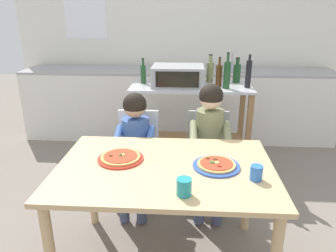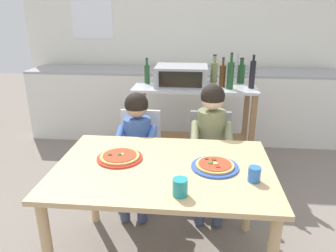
{
  "view_description": "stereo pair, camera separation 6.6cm",
  "coord_description": "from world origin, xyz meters",
  "px_view_note": "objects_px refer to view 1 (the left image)",
  "views": [
    {
      "loc": [
        0.13,
        -1.73,
        1.62
      ],
      "look_at": [
        0.0,
        0.3,
        0.88
      ],
      "focal_mm": 33.98,
      "sensor_mm": 36.0,
      "label": 1
    },
    {
      "loc": [
        0.19,
        -1.72,
        1.62
      ],
      "look_at": [
        0.0,
        0.3,
        0.88
      ],
      "focal_mm": 33.98,
      "sensor_mm": 36.0,
      "label": 2
    }
  ],
  "objects_px": {
    "pizza_plate_blue_rimmed": "(216,165)",
    "pizza_plate_red_rimmed": "(121,158)",
    "child_in_blue_striped_shirt": "(135,139)",
    "bottle_clear_vinegar": "(143,73)",
    "dining_chair_left": "(138,152)",
    "toaster_oven": "(178,75)",
    "bottle_dark_olive_oil": "(248,74)",
    "bottle_slim_sauce": "(219,75)",
    "dining_chair_right": "(208,153)",
    "bottle_tall_green_wine": "(237,72)",
    "dining_table": "(165,180)",
    "bottle_brown_beer": "(227,74)",
    "drinking_cup_blue": "(256,173)",
    "bottle_squat_spirits": "(210,71)",
    "kitchen_island_cart": "(190,115)",
    "child_in_olive_shirt": "(210,135)",
    "drinking_cup_teal": "(184,187)"
  },
  "relations": [
    {
      "from": "kitchen_island_cart",
      "to": "bottle_slim_sauce",
      "type": "bearing_deg",
      "value": -3.94
    },
    {
      "from": "bottle_slim_sauce",
      "to": "drinking_cup_blue",
      "type": "xyz_separation_m",
      "value": [
        0.09,
        -1.49,
        -0.26
      ]
    },
    {
      "from": "toaster_oven",
      "to": "drinking_cup_teal",
      "type": "bearing_deg",
      "value": -86.91
    },
    {
      "from": "pizza_plate_red_rimmed",
      "to": "bottle_slim_sauce",
      "type": "bearing_deg",
      "value": 60.84
    },
    {
      "from": "bottle_tall_green_wine",
      "to": "bottle_brown_beer",
      "type": "height_order",
      "value": "bottle_brown_beer"
    },
    {
      "from": "child_in_blue_striped_shirt",
      "to": "drinking_cup_blue",
      "type": "distance_m",
      "value": 1.1
    },
    {
      "from": "dining_chair_right",
      "to": "child_in_blue_striped_shirt",
      "type": "height_order",
      "value": "child_in_blue_striped_shirt"
    },
    {
      "from": "dining_table",
      "to": "drinking_cup_blue",
      "type": "distance_m",
      "value": 0.55
    },
    {
      "from": "toaster_oven",
      "to": "bottle_tall_green_wine",
      "type": "distance_m",
      "value": 0.61
    },
    {
      "from": "bottle_tall_green_wine",
      "to": "child_in_olive_shirt",
      "type": "xyz_separation_m",
      "value": [
        -0.31,
        -0.91,
        -0.34
      ]
    },
    {
      "from": "pizza_plate_blue_rimmed",
      "to": "bottle_squat_spirits",
      "type": "bearing_deg",
      "value": 88.43
    },
    {
      "from": "bottle_tall_green_wine",
      "to": "dining_table",
      "type": "distance_m",
      "value": 1.7
    },
    {
      "from": "bottle_slim_sauce",
      "to": "dining_table",
      "type": "xyz_separation_m",
      "value": [
        -0.43,
        -1.35,
        -0.4
      ]
    },
    {
      "from": "bottle_squat_spirits",
      "to": "child_in_blue_striped_shirt",
      "type": "bearing_deg",
      "value": -124.42
    },
    {
      "from": "bottle_slim_sauce",
      "to": "bottle_tall_green_wine",
      "type": "bearing_deg",
      "value": 42.02
    },
    {
      "from": "bottle_tall_green_wine",
      "to": "bottle_brown_beer",
      "type": "distance_m",
      "value": 0.3
    },
    {
      "from": "bottle_dark_olive_oil",
      "to": "child_in_olive_shirt",
      "type": "distance_m",
      "value": 0.87
    },
    {
      "from": "bottle_slim_sauce",
      "to": "dining_chair_right",
      "type": "relative_size",
      "value": 0.35
    },
    {
      "from": "dining_chair_right",
      "to": "toaster_oven",
      "type": "bearing_deg",
      "value": 114.06
    },
    {
      "from": "dining_chair_left",
      "to": "bottle_dark_olive_oil",
      "type": "bearing_deg",
      "value": 30.46
    },
    {
      "from": "kitchen_island_cart",
      "to": "drinking_cup_blue",
      "type": "relative_size",
      "value": 13.84
    },
    {
      "from": "dining_table",
      "to": "dining_chair_right",
      "type": "distance_m",
      "value": 0.82
    },
    {
      "from": "bottle_squat_spirits",
      "to": "bottle_tall_green_wine",
      "type": "distance_m",
      "value": 0.27
    },
    {
      "from": "child_in_blue_striped_shirt",
      "to": "dining_chair_left",
      "type": "bearing_deg",
      "value": 90.0
    },
    {
      "from": "bottle_squat_spirits",
      "to": "dining_chair_right",
      "type": "height_order",
      "value": "bottle_squat_spirits"
    },
    {
      "from": "bottle_slim_sauce",
      "to": "drinking_cup_blue",
      "type": "bearing_deg",
      "value": -86.43
    },
    {
      "from": "bottle_clear_vinegar",
      "to": "dining_table",
      "type": "xyz_separation_m",
      "value": [
        0.32,
        -1.43,
        -0.39
      ]
    },
    {
      "from": "bottle_dark_olive_oil",
      "to": "dining_chair_right",
      "type": "bearing_deg",
      "value": -124.46
    },
    {
      "from": "pizza_plate_blue_rimmed",
      "to": "dining_table",
      "type": "bearing_deg",
      "value": -178.75
    },
    {
      "from": "bottle_brown_beer",
      "to": "bottle_clear_vinegar",
      "type": "bearing_deg",
      "value": 168.57
    },
    {
      "from": "dining_table",
      "to": "bottle_brown_beer",
      "type": "bearing_deg",
      "value": 68.68
    },
    {
      "from": "bottle_squat_spirits",
      "to": "child_in_blue_striped_shirt",
      "type": "xyz_separation_m",
      "value": [
        -0.64,
        -0.94,
        -0.39
      ]
    },
    {
      "from": "bottle_brown_beer",
      "to": "drinking_cup_blue",
      "type": "relative_size",
      "value": 3.91
    },
    {
      "from": "bottle_tall_green_wine",
      "to": "bottle_dark_olive_oil",
      "type": "bearing_deg",
      "value": -71.05
    },
    {
      "from": "kitchen_island_cart",
      "to": "child_in_blue_striped_shirt",
      "type": "bearing_deg",
      "value": -120.39
    },
    {
      "from": "pizza_plate_blue_rimmed",
      "to": "pizza_plate_red_rimmed",
      "type": "bearing_deg",
      "value": 173.88
    },
    {
      "from": "bottle_dark_olive_oil",
      "to": "bottle_slim_sauce",
      "type": "distance_m",
      "value": 0.28
    },
    {
      "from": "kitchen_island_cart",
      "to": "dining_chair_right",
      "type": "distance_m",
      "value": 0.66
    },
    {
      "from": "child_in_blue_striped_shirt",
      "to": "kitchen_island_cart",
      "type": "bearing_deg",
      "value": 59.61
    },
    {
      "from": "bottle_dark_olive_oil",
      "to": "dining_table",
      "type": "relative_size",
      "value": 0.24
    },
    {
      "from": "bottle_clear_vinegar",
      "to": "bottle_dark_olive_oil",
      "type": "xyz_separation_m",
      "value": [
        1.02,
        -0.12,
        0.03
      ]
    },
    {
      "from": "bottle_dark_olive_oil",
      "to": "drinking_cup_blue",
      "type": "height_order",
      "value": "bottle_dark_olive_oil"
    },
    {
      "from": "bottle_slim_sauce",
      "to": "pizza_plate_red_rimmed",
      "type": "height_order",
      "value": "bottle_slim_sauce"
    },
    {
      "from": "dining_chair_left",
      "to": "pizza_plate_red_rimmed",
      "type": "xyz_separation_m",
      "value": [
        -0.0,
        -0.66,
        0.26
      ]
    },
    {
      "from": "child_in_blue_striped_shirt",
      "to": "bottle_clear_vinegar",
      "type": "bearing_deg",
      "value": 92.35
    },
    {
      "from": "bottle_clear_vinegar",
      "to": "drinking_cup_teal",
      "type": "height_order",
      "value": "bottle_clear_vinegar"
    },
    {
      "from": "toaster_oven",
      "to": "drinking_cup_teal",
      "type": "relative_size",
      "value": 5.43
    },
    {
      "from": "dining_chair_left",
      "to": "child_in_olive_shirt",
      "type": "relative_size",
      "value": 0.76
    },
    {
      "from": "child_in_blue_striped_shirt",
      "to": "dining_chair_right",
      "type": "bearing_deg",
      "value": 12.9
    },
    {
      "from": "toaster_oven",
      "to": "pizza_plate_blue_rimmed",
      "type": "bearing_deg",
      "value": -78.36
    }
  ]
}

